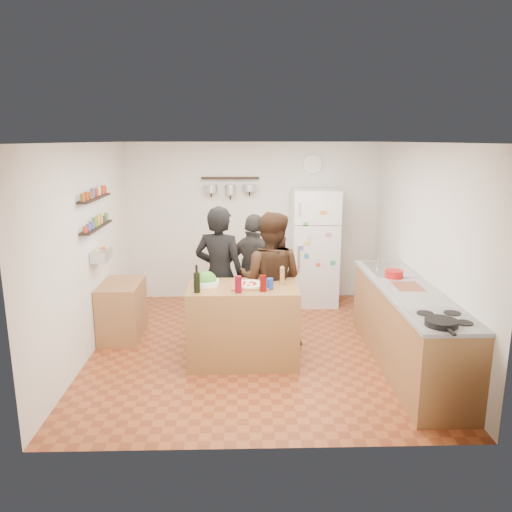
{
  "coord_description": "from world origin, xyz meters",
  "views": [
    {
      "loc": [
        -0.16,
        -5.81,
        2.53
      ],
      "look_at": [
        0.0,
        0.1,
        1.15
      ],
      "focal_mm": 35.0,
      "sensor_mm": 36.0,
      "label": 1
    }
  ],
  "objects_px": {
    "prep_island": "(243,324)",
    "wine_bottle": "(197,283)",
    "skillet": "(441,323)",
    "salt_canister": "(270,284)",
    "wall_clock": "(313,165)",
    "person_left": "(220,275)",
    "counter_run": "(407,328)",
    "person_back": "(255,273)",
    "red_bowl": "(394,274)",
    "salad_bowl": "(206,283)",
    "side_table": "(122,310)",
    "person_center": "(270,280)",
    "fridge": "(314,247)",
    "pepper_mill": "(282,277)"
  },
  "relations": [
    {
      "from": "prep_island",
      "to": "wine_bottle",
      "type": "xyz_separation_m",
      "value": [
        -0.5,
        -0.22,
        0.56
      ]
    },
    {
      "from": "wine_bottle",
      "to": "skillet",
      "type": "bearing_deg",
      "value": -25.68
    },
    {
      "from": "salt_canister",
      "to": "wall_clock",
      "type": "xyz_separation_m",
      "value": [
        0.81,
        2.58,
        1.18
      ]
    },
    {
      "from": "person_left",
      "to": "counter_run",
      "type": "distance_m",
      "value": 2.33
    },
    {
      "from": "person_back",
      "to": "red_bowl",
      "type": "height_order",
      "value": "person_back"
    },
    {
      "from": "person_left",
      "to": "red_bowl",
      "type": "xyz_separation_m",
      "value": [
        2.1,
        -0.32,
        0.09
      ]
    },
    {
      "from": "person_left",
      "to": "wine_bottle",
      "type": "bearing_deg",
      "value": 92.49
    },
    {
      "from": "wine_bottle",
      "to": "skillet",
      "type": "height_order",
      "value": "wine_bottle"
    },
    {
      "from": "wall_clock",
      "to": "person_back",
      "type": "bearing_deg",
      "value": -123.45
    },
    {
      "from": "salad_bowl",
      "to": "person_left",
      "type": "height_order",
      "value": "person_left"
    },
    {
      "from": "salt_canister",
      "to": "side_table",
      "type": "bearing_deg",
      "value": 154.31
    },
    {
      "from": "person_center",
      "to": "person_left",
      "type": "bearing_deg",
      "value": 2.67
    },
    {
      "from": "salt_canister",
      "to": "person_left",
      "type": "distance_m",
      "value": 0.94
    },
    {
      "from": "person_back",
      "to": "counter_run",
      "type": "distance_m",
      "value": 2.1
    },
    {
      "from": "salad_bowl",
      "to": "person_center",
      "type": "xyz_separation_m",
      "value": [
        0.76,
        0.39,
        -0.09
      ]
    },
    {
      "from": "person_center",
      "to": "wall_clock",
      "type": "height_order",
      "value": "wall_clock"
    },
    {
      "from": "fridge",
      "to": "red_bowl",
      "type": "bearing_deg",
      "value": -69.22
    },
    {
      "from": "prep_island",
      "to": "red_bowl",
      "type": "distance_m",
      "value": 1.9
    },
    {
      "from": "red_bowl",
      "to": "fridge",
      "type": "height_order",
      "value": "fridge"
    },
    {
      "from": "fridge",
      "to": "wall_clock",
      "type": "xyz_separation_m",
      "value": [
        0.0,
        0.33,
        1.25
      ]
    },
    {
      "from": "pepper_mill",
      "to": "person_center",
      "type": "relative_size",
      "value": 0.1
    },
    {
      "from": "salad_bowl",
      "to": "side_table",
      "type": "relative_size",
      "value": 0.37
    },
    {
      "from": "person_back",
      "to": "wine_bottle",
      "type": "bearing_deg",
      "value": 91.1
    },
    {
      "from": "person_center",
      "to": "skillet",
      "type": "distance_m",
      "value": 2.26
    },
    {
      "from": "person_left",
      "to": "fridge",
      "type": "relative_size",
      "value": 0.97
    },
    {
      "from": "salad_bowl",
      "to": "wine_bottle",
      "type": "distance_m",
      "value": 0.29
    },
    {
      "from": "red_bowl",
      "to": "side_table",
      "type": "relative_size",
      "value": 0.27
    },
    {
      "from": "red_bowl",
      "to": "side_table",
      "type": "height_order",
      "value": "red_bowl"
    },
    {
      "from": "prep_island",
      "to": "pepper_mill",
      "type": "height_order",
      "value": "pepper_mill"
    },
    {
      "from": "salad_bowl",
      "to": "person_left",
      "type": "bearing_deg",
      "value": 77.08
    },
    {
      "from": "person_left",
      "to": "skillet",
      "type": "distance_m",
      "value": 2.81
    },
    {
      "from": "person_center",
      "to": "counter_run",
      "type": "distance_m",
      "value": 1.69
    },
    {
      "from": "person_left",
      "to": "person_back",
      "type": "relative_size",
      "value": 1.1
    },
    {
      "from": "pepper_mill",
      "to": "person_left",
      "type": "bearing_deg",
      "value": 143.22
    },
    {
      "from": "red_bowl",
      "to": "fridge",
      "type": "bearing_deg",
      "value": 110.78
    },
    {
      "from": "wine_bottle",
      "to": "skillet",
      "type": "relative_size",
      "value": 0.75
    },
    {
      "from": "salad_bowl",
      "to": "person_back",
      "type": "xyz_separation_m",
      "value": [
        0.58,
        0.96,
        -0.15
      ]
    },
    {
      "from": "wine_bottle",
      "to": "person_back",
      "type": "distance_m",
      "value": 1.42
    },
    {
      "from": "person_center",
      "to": "wall_clock",
      "type": "distance_m",
      "value": 2.52
    },
    {
      "from": "salad_bowl",
      "to": "red_bowl",
      "type": "bearing_deg",
      "value": 5.91
    },
    {
      "from": "person_back",
      "to": "fridge",
      "type": "xyz_separation_m",
      "value": [
        0.95,
        1.11,
        0.11
      ]
    },
    {
      "from": "person_center",
      "to": "side_table",
      "type": "distance_m",
      "value": 2.01
    },
    {
      "from": "skillet",
      "to": "side_table",
      "type": "xyz_separation_m",
      "value": [
        -3.34,
        2.09,
        -0.58
      ]
    },
    {
      "from": "counter_run",
      "to": "fridge",
      "type": "relative_size",
      "value": 1.46
    },
    {
      "from": "prep_island",
      "to": "red_bowl",
      "type": "relative_size",
      "value": 5.79
    },
    {
      "from": "side_table",
      "to": "pepper_mill",
      "type": "bearing_deg",
      "value": -19.88
    },
    {
      "from": "person_center",
      "to": "person_back",
      "type": "height_order",
      "value": "person_center"
    },
    {
      "from": "prep_island",
      "to": "wine_bottle",
      "type": "bearing_deg",
      "value": -156.25
    },
    {
      "from": "person_back",
      "to": "side_table",
      "type": "xyz_separation_m",
      "value": [
        -1.74,
        -0.23,
        -0.43
      ]
    },
    {
      "from": "prep_island",
      "to": "wall_clock",
      "type": "xyz_separation_m",
      "value": [
        1.11,
        2.46,
        1.69
      ]
    }
  ]
}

